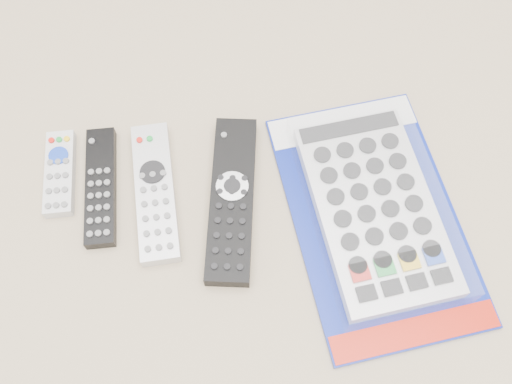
{
  "coord_description": "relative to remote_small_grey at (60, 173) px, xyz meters",
  "views": [
    {
      "loc": [
        0.03,
        -0.33,
        0.75
      ],
      "look_at": [
        0.06,
        0.02,
        0.01
      ],
      "focal_mm": 40.0,
      "sensor_mm": 36.0,
      "label": 1
    }
  ],
  "objects": [
    {
      "name": "remote_small_grey",
      "position": [
        0.0,
        0.0,
        0.0
      ],
      "size": [
        0.05,
        0.14,
        0.02
      ],
      "rotation": [
        0.0,
        0.0,
        0.04
      ],
      "color": "silver",
      "rests_on": "ground"
    },
    {
      "name": "remote_large_black",
      "position": [
        0.25,
        -0.06,
        0.0
      ],
      "size": [
        0.09,
        0.26,
        0.03
      ],
      "rotation": [
        0.0,
        0.0,
        -0.11
      ],
      "color": "black",
      "rests_on": "ground"
    },
    {
      "name": "remote_silver_dvd",
      "position": [
        0.14,
        -0.04,
        0.0
      ],
      "size": [
        0.07,
        0.22,
        0.02
      ],
      "rotation": [
        0.0,
        0.0,
        0.08
      ],
      "color": "silver",
      "rests_on": "ground"
    },
    {
      "name": "jumbo_remote_packaged",
      "position": [
        0.45,
        -0.09,
        0.01
      ],
      "size": [
        0.28,
        0.41,
        0.05
      ],
      "rotation": [
        0.0,
        0.0,
        0.16
      ],
      "color": "navy",
      "rests_on": "ground"
    },
    {
      "name": "remote_slim_black",
      "position": [
        0.06,
        -0.03,
        0.0
      ],
      "size": [
        0.05,
        0.19,
        0.02
      ],
      "rotation": [
        0.0,
        0.0,
        0.04
      ],
      "color": "black",
      "rests_on": "ground"
    }
  ]
}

